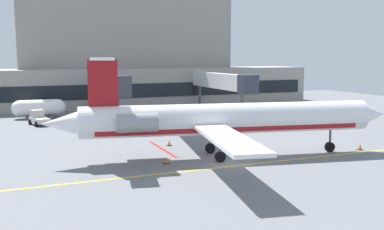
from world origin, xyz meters
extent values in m
cube|color=slate|center=(0.00, 0.00, -0.05)|extent=(120.00, 120.00, 0.10)
cube|color=yellow|center=(0.00, -1.17, 0.00)|extent=(108.00, 0.24, 0.01)
cube|color=red|center=(-2.93, 7.23, 0.00)|extent=(0.30, 8.00, 0.01)
cube|color=gray|center=(0.78, 45.30, 3.29)|extent=(73.94, 10.60, 6.57)
cube|color=gray|center=(4.32, 47.95, 13.41)|extent=(38.42, 7.42, 13.67)
cube|color=black|center=(0.78, 39.95, 2.96)|extent=(70.98, 0.12, 2.39)
cube|color=silver|center=(-3.45, 31.30, 5.03)|extent=(1.40, 17.40, 2.40)
cube|color=#2D333D|center=(-3.45, 21.70, 5.03)|extent=(2.40, 2.00, 2.64)
cylinder|color=#4C4C51|center=(-3.45, 38.50, 1.92)|extent=(0.44, 0.44, 3.83)
cylinder|color=#4C4C51|center=(-3.45, 23.40, 1.92)|extent=(0.44, 0.44, 3.83)
cube|color=silver|center=(14.56, 31.26, 4.86)|extent=(1.40, 17.48, 2.40)
cube|color=#2D333D|center=(14.56, 21.62, 4.86)|extent=(2.40, 2.00, 2.64)
cylinder|color=#4C4C51|center=(14.56, 38.50, 1.83)|extent=(0.44, 0.44, 3.66)
cylinder|color=#4C4C51|center=(14.56, 23.32, 1.83)|extent=(0.44, 0.44, 3.66)
cylinder|color=white|center=(1.48, 1.92, 3.39)|extent=(25.53, 7.36, 2.68)
cube|color=maroon|center=(1.48, 1.92, 2.65)|extent=(22.98, 6.62, 0.48)
cone|color=white|center=(14.92, -0.62, 3.39)|extent=(3.38, 3.12, 2.62)
cone|color=white|center=(-12.22, 4.51, 3.39)|extent=(3.84, 2.88, 2.27)
cube|color=white|center=(0.66, 9.13, 2.99)|extent=(4.68, 11.49, 0.28)
cube|color=white|center=(-1.91, -4.50, 2.99)|extent=(4.68, 11.49, 0.28)
cylinder|color=gray|center=(-6.14, 5.51, 3.59)|extent=(3.43, 2.04, 1.47)
cylinder|color=gray|center=(-6.93, 1.36, 3.59)|extent=(3.43, 2.04, 1.47)
cube|color=maroon|center=(-9.04, 3.90, 6.64)|extent=(2.41, 0.68, 3.82)
cube|color=white|center=(-9.04, 3.90, 8.55)|extent=(2.64, 4.55, 0.20)
cylinder|color=#3F3F44|center=(10.99, 0.12, 1.48)|extent=(0.20, 0.20, 1.60)
cylinder|color=black|center=(10.99, 0.12, 0.45)|extent=(0.95, 0.51, 0.90)
cylinder|color=#3F3F44|center=(0.55, 3.86, 1.48)|extent=(0.20, 0.20, 1.60)
cylinder|color=black|center=(0.55, 3.86, 0.45)|extent=(0.95, 0.51, 0.90)
cylinder|color=#3F3F44|center=(-0.10, 0.44, 1.48)|extent=(0.20, 0.20, 1.60)
cylinder|color=black|center=(-0.10, 0.44, 0.45)|extent=(0.95, 0.51, 0.90)
cube|color=silver|center=(-12.82, 26.79, 0.65)|extent=(2.51, 3.63, 0.60)
cube|color=#B8B1A9|center=(-13.08, 27.67, 1.42)|extent=(1.79, 1.69, 0.94)
cylinder|color=black|center=(-13.93, 27.66, 0.35)|extent=(0.47, 0.75, 0.70)
cylinder|color=black|center=(-12.36, 28.13, 0.35)|extent=(0.47, 0.75, 0.70)
cylinder|color=black|center=(-13.28, 25.45, 0.35)|extent=(0.47, 0.75, 0.70)
cylinder|color=black|center=(-11.70, 25.92, 0.35)|extent=(0.47, 0.75, 0.70)
cube|color=#19389E|center=(-5.07, 27.44, 0.65)|extent=(3.33, 3.20, 0.59)
cube|color=navy|center=(-5.71, 27.99, 1.41)|extent=(1.86, 1.88, 0.94)
cylinder|color=black|center=(-6.40, 27.53, 0.35)|extent=(0.71, 0.67, 0.70)
cylinder|color=black|center=(-5.34, 28.74, 0.35)|extent=(0.71, 0.67, 0.70)
cylinder|color=black|center=(-4.80, 26.14, 0.35)|extent=(0.71, 0.67, 0.70)
cylinder|color=black|center=(-3.74, 27.35, 0.35)|extent=(0.71, 0.67, 0.70)
cylinder|color=white|center=(-12.46, 33.75, 1.49)|extent=(5.20, 2.40, 2.27)
sphere|color=white|center=(-9.89, 33.68, 1.49)|extent=(2.23, 2.23, 2.23)
sphere|color=white|center=(-15.03, 33.81, 1.49)|extent=(2.23, 2.23, 2.23)
cube|color=#59595B|center=(-14.01, 33.75, 0.17)|extent=(0.60, 2.05, 0.35)
cube|color=#59595B|center=(-10.92, 33.75, 0.17)|extent=(0.60, 2.05, 0.35)
cone|color=orange|center=(14.21, -0.31, 0.28)|extent=(0.36, 0.36, 0.55)
cube|color=black|center=(14.21, -0.31, 0.02)|extent=(0.47, 0.47, 0.04)
cone|color=orange|center=(-4.43, 1.75, 0.28)|extent=(0.36, 0.36, 0.55)
cube|color=black|center=(-4.43, 1.75, 0.02)|extent=(0.47, 0.47, 0.04)
cone|color=orange|center=(-1.80, 8.38, 0.28)|extent=(0.36, 0.36, 0.55)
cube|color=black|center=(-1.80, 8.38, 0.02)|extent=(0.47, 0.47, 0.04)
camera|label=1|loc=(-15.86, -31.51, 8.80)|focal=40.82mm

